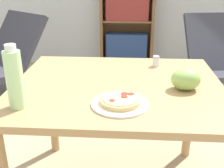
% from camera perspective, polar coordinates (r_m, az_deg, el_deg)
% --- Properties ---
extents(dining_table, '(1.12, 0.94, 0.74)m').
position_cam_1_polar(dining_table, '(1.54, 1.14, -3.29)').
color(dining_table, tan).
rests_on(dining_table, ground_plane).
extents(pizza_on_plate, '(0.26, 0.26, 0.04)m').
position_cam_1_polar(pizza_on_plate, '(1.27, 1.63, -3.66)').
color(pizza_on_plate, white).
rests_on(pizza_on_plate, dining_table).
extents(grape_bunch, '(0.15, 0.12, 0.11)m').
position_cam_1_polar(grape_bunch, '(1.46, 14.76, 0.90)').
color(grape_bunch, '#93BC5B').
rests_on(grape_bunch, dining_table).
extents(drink_bottle, '(0.07, 0.07, 0.29)m').
position_cam_1_polar(drink_bottle, '(1.27, -19.19, 0.99)').
color(drink_bottle, '#B7EAA3').
rests_on(drink_bottle, dining_table).
extents(salt_shaker, '(0.04, 0.04, 0.07)m').
position_cam_1_polar(salt_shaker, '(1.78, 8.92, 4.60)').
color(salt_shaker, white).
rests_on(salt_shaker, dining_table).
extents(lounge_chair_near, '(0.93, 1.00, 0.88)m').
position_cam_1_polar(lounge_chair_near, '(3.12, -20.80, 1.87)').
color(lounge_chair_near, slate).
rests_on(lounge_chair_near, ground_plane).
extents(lounge_chair_far, '(0.74, 0.85, 0.88)m').
position_cam_1_polar(lounge_chair_far, '(3.04, 21.22, 1.28)').
color(lounge_chair_far, slate).
rests_on(lounge_chair_far, ground_plane).
extents(bookshelf, '(0.70, 0.28, 1.32)m').
position_cam_1_polar(bookshelf, '(3.84, 3.06, 11.94)').
color(bookshelf, brown).
rests_on(bookshelf, ground_plane).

